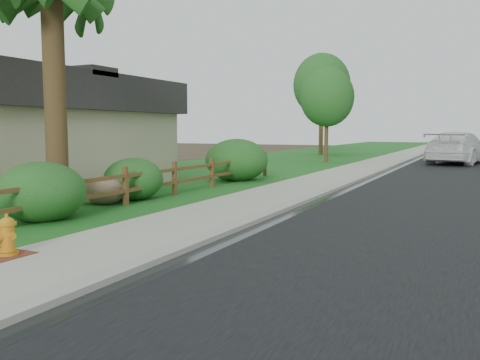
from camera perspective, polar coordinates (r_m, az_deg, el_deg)
The scene contains 17 objects.
ground at distance 7.87m, azimuth -15.67°, elevation -9.94°, with size 120.00×120.00×0.00m, color #322A1B.
road at distance 40.71m, azimuth 25.11°, elevation 2.24°, with size 8.00×90.00×0.02m, color black.
curb at distance 40.97m, azimuth 19.23°, elevation 2.55°, with size 0.40×90.00×0.12m, color gray.
wet_gutter at distance 40.94m, azimuth 19.71°, elevation 2.48°, with size 0.50×90.00×0.00m, color black.
sidewalk at distance 41.14m, azimuth 17.43°, elevation 2.61°, with size 2.20×90.00×0.10m, color #A59F90.
grass_strip at distance 41.46m, azimuth 14.83°, elevation 2.67°, with size 1.60×90.00×0.06m, color #18541B.
lawn_near at distance 42.75m, azimuth 7.96°, elevation 2.88°, with size 9.00×90.00×0.04m, color #18541B.
ranch_fence at distance 14.91m, azimuth -9.86°, elevation -0.05°, with size 0.12×16.92×1.10m.
fire_hydrant at distance 8.88m, azimuth -24.68°, elevation -5.77°, with size 0.44×0.36×0.67m.
white_suv at distance 33.40m, azimuth 23.31°, elevation 3.33°, with size 2.67×6.58×1.91m, color white.
dark_car_far at distance 44.83m, azimuth 22.58°, elevation 3.48°, with size 1.41×4.04×1.33m, color black.
boulder at distance 14.52m, azimuth -15.03°, elevation -1.17°, with size 1.21×0.91×0.81m, color brown.
shrub_b at distance 12.26m, azimuth -21.40°, elevation -1.27°, with size 1.96×1.96×1.37m, color #1F481A.
shrub_c at distance 15.23m, azimuth -11.88°, elevation 0.08°, with size 1.75×1.75×1.26m, color #1F481A.
shrub_d at distance 20.36m, azimuth -0.37°, elevation 2.24°, with size 2.52×2.52×1.72m, color #1F481A.
tree_near_left at distance 32.29m, azimuth 9.74°, elevation 9.14°, with size 3.34×3.34×5.92m.
tree_mid_left at distance 42.03m, azimuth 9.16°, elevation 10.50°, with size 4.58×4.58×8.18m.
Camera 1 is at (5.05, -5.66, 2.09)m, focal length 38.00 mm.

